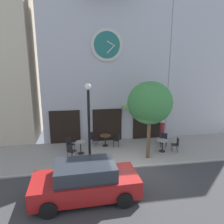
# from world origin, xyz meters

# --- Properties ---
(ground_plane) EXTENTS (27.32, 9.58, 0.13)m
(ground_plane) POSITION_xyz_m (0.00, -0.50, -0.02)
(ground_plane) COLOR gray
(clock_building) EXTENTS (8.79, 4.29, 12.35)m
(clock_building) POSITION_xyz_m (-0.72, 5.73, 6.39)
(clock_building) COLOR #B2B2BC
(clock_building) RESTS_ON ground_plane
(neighbor_building_right) EXTENTS (6.74, 3.29, 12.26)m
(neighbor_building_right) POSITION_xyz_m (7.07, 5.93, 6.13)
(neighbor_building_right) COLOR #B2B2BC
(neighbor_building_right) RESTS_ON ground_plane
(street_lamp) EXTENTS (0.36, 0.36, 4.46)m
(street_lamp) POSITION_xyz_m (-2.16, 0.90, 2.26)
(street_lamp) COLOR black
(street_lamp) RESTS_ON ground_plane
(street_tree) EXTENTS (2.53, 2.27, 4.50)m
(street_tree) POSITION_xyz_m (1.25, 1.08, 3.28)
(street_tree) COLOR brown
(street_tree) RESTS_ON ground_plane
(cafe_table_center) EXTENTS (0.61, 0.61, 0.77)m
(cafe_table_center) POSITION_xyz_m (-2.65, 2.27, 0.50)
(cafe_table_center) COLOR black
(cafe_table_center) RESTS_ON ground_plane
(cafe_table_center_right) EXTENTS (0.73, 0.73, 0.75)m
(cafe_table_center_right) POSITION_xyz_m (-1.00, 3.23, 0.54)
(cafe_table_center_right) COLOR black
(cafe_table_center_right) RESTS_ON ground_plane
(cafe_table_near_curb) EXTENTS (0.69, 0.69, 0.74)m
(cafe_table_near_curb) POSITION_xyz_m (2.43, 1.78, 0.52)
(cafe_table_near_curb) COLOR black
(cafe_table_near_curb) RESTS_ON ground_plane
(cafe_chair_near_lamp) EXTENTS (0.48, 0.48, 0.90)m
(cafe_chair_near_lamp) POSITION_xyz_m (-0.21, 2.99, 0.53)
(cafe_chair_near_lamp) COLOR black
(cafe_chair_near_lamp) RESTS_ON ground_plane
(cafe_chair_mid_row) EXTENTS (0.55, 0.55, 0.90)m
(cafe_chair_mid_row) POSITION_xyz_m (-1.81, 3.52, 0.53)
(cafe_chair_mid_row) COLOR black
(cafe_chair_mid_row) RESTS_ON ground_plane
(cafe_chair_curbside) EXTENTS (0.55, 0.55, 0.90)m
(cafe_chair_curbside) POSITION_xyz_m (2.85, 2.53, 0.53)
(cafe_chair_curbside) COLOR black
(cafe_chair_curbside) RESTS_ON ground_plane
(cafe_chair_near_tree) EXTENTS (0.47, 0.47, 0.90)m
(cafe_chair_near_tree) POSITION_xyz_m (3.27, 1.63, 0.53)
(cafe_chair_near_tree) COLOR black
(cafe_chair_near_tree) RESTS_ON ground_plane
(cafe_chair_under_awning) EXTENTS (0.57, 0.57, 0.90)m
(cafe_chair_under_awning) POSITION_xyz_m (-3.32, 2.74, 0.53)
(cafe_chair_under_awning) COLOR black
(cafe_chair_under_awning) RESTS_ON ground_plane
(cafe_chair_facing_street) EXTENTS (0.56, 0.56, 0.90)m
(cafe_chair_facing_street) POSITION_xyz_m (-3.21, 1.62, 0.53)
(cafe_chair_facing_street) COLOR black
(cafe_chair_facing_street) RESTS_ON ground_plane
(pedestrian_maroon) EXTENTS (0.33, 0.33, 1.67)m
(pedestrian_maroon) POSITION_xyz_m (2.91, 3.06, 0.86)
(pedestrian_maroon) COLOR #2D2D38
(pedestrian_maroon) RESTS_ON ground_plane
(parked_car_red) EXTENTS (4.36, 2.15, 1.55)m
(parked_car_red) POSITION_xyz_m (-2.50, -2.10, 0.76)
(parked_car_red) COLOR maroon
(parked_car_red) RESTS_ON ground_plane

